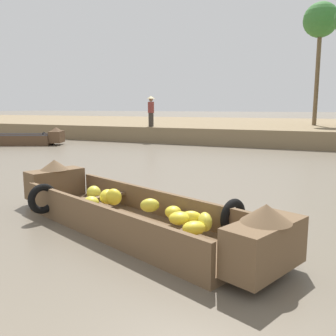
# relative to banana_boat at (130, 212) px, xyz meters

# --- Properties ---
(ground_plane) EXTENTS (300.00, 300.00, 0.00)m
(ground_plane) POSITION_rel_banana_boat_xyz_m (-0.39, 5.07, -0.29)
(ground_plane) COLOR #665B4C
(riverbank_strip) EXTENTS (160.00, 20.00, 0.84)m
(riverbank_strip) POSITION_rel_banana_boat_xyz_m (-0.39, 22.61, 0.13)
(riverbank_strip) COLOR #7F6B4C
(riverbank_strip) RESTS_ON ground
(banana_boat) EXTENTS (5.26, 2.87, 0.86)m
(banana_boat) POSITION_rel_banana_boat_xyz_m (0.00, 0.00, 0.00)
(banana_boat) COLOR brown
(banana_boat) RESTS_ON ground
(cargo_boat_upstream) EXTENTS (4.52, 2.90, 0.90)m
(cargo_boat_upstream) POSITION_rel_banana_boat_xyz_m (-11.92, 8.96, 0.04)
(cargo_boat_upstream) COLOR brown
(cargo_boat_upstream) RESTS_ON ground
(palm_tree_near) EXTENTS (1.94, 1.94, 6.92)m
(palm_tree_near) POSITION_rel_banana_boat_xyz_m (1.56, 18.71, 6.37)
(palm_tree_near) COLOR brown
(palm_tree_near) RESTS_ON riverbank_strip
(vendor_person) EXTENTS (0.44, 0.44, 1.66)m
(vendor_person) POSITION_rel_banana_boat_xyz_m (-6.54, 13.34, 1.48)
(vendor_person) COLOR #332D28
(vendor_person) RESTS_ON riverbank_strip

